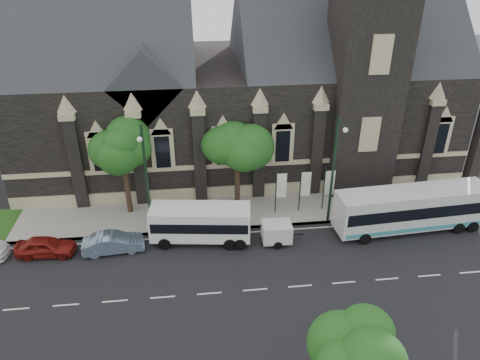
{
  "coord_description": "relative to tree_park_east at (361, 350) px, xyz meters",
  "views": [
    {
      "loc": [
        -0.6,
        -22.26,
        20.38
      ],
      "look_at": [
        2.7,
        6.0,
        4.97
      ],
      "focal_mm": 33.78,
      "sensor_mm": 36.0,
      "label": 1
    }
  ],
  "objects": [
    {
      "name": "ground",
      "position": [
        -6.18,
        9.32,
        -4.62
      ],
      "size": [
        160.0,
        160.0,
        0.0
      ],
      "primitive_type": "plane",
      "color": "black",
      "rests_on": "ground"
    },
    {
      "name": "sidewalk",
      "position": [
        -6.18,
        18.82,
        -4.54
      ],
      "size": [
        80.0,
        5.0,
        0.15
      ],
      "primitive_type": "cube",
      "color": "#9B968D",
      "rests_on": "ground"
    },
    {
      "name": "museum",
      "position": [
        -1.06,
        28.1,
        3.55
      ],
      "size": [
        40.0,
        17.7,
        29.9
      ],
      "color": "black",
      "rests_on": "ground"
    },
    {
      "name": "tree_park_east",
      "position": [
        0.0,
        0.0,
        0.0
      ],
      "size": [
        3.4,
        3.4,
        6.28
      ],
      "color": "black",
      "rests_on": "ground"
    },
    {
      "name": "tree_walk_right",
      "position": [
        -2.96,
        20.04,
        1.2
      ],
      "size": [
        4.08,
        4.08,
        7.8
      ],
      "color": "black",
      "rests_on": "ground"
    },
    {
      "name": "tree_walk_left",
      "position": [
        -11.97,
        20.03,
        1.12
      ],
      "size": [
        3.91,
        3.91,
        7.64
      ],
      "color": "black",
      "rests_on": "ground"
    },
    {
      "name": "street_lamp_near",
      "position": [
        3.82,
        16.42,
        0.49
      ],
      "size": [
        0.36,
        1.88,
        9.0
      ],
      "color": "black",
      "rests_on": "ground"
    },
    {
      "name": "street_lamp_mid",
      "position": [
        -10.18,
        16.42,
        0.49
      ],
      "size": [
        0.36,
        1.88,
        9.0
      ],
      "color": "black",
      "rests_on": "ground"
    },
    {
      "name": "banner_flag_left",
      "position": [
        0.11,
        18.32,
        -2.24
      ],
      "size": [
        0.9,
        0.1,
        4.0
      ],
      "color": "black",
      "rests_on": "ground"
    },
    {
      "name": "banner_flag_center",
      "position": [
        2.11,
        18.32,
        -2.24
      ],
      "size": [
        0.9,
        0.1,
        4.0
      ],
      "color": "black",
      "rests_on": "ground"
    },
    {
      "name": "banner_flag_right",
      "position": [
        4.11,
        18.32,
        -2.24
      ],
      "size": [
        0.9,
        0.1,
        4.0
      ],
      "color": "black",
      "rests_on": "ground"
    },
    {
      "name": "tour_coach",
      "position": [
        9.81,
        14.85,
        -2.73
      ],
      "size": [
        12.04,
        3.39,
        3.47
      ],
      "rotation": [
        0.0,
        0.0,
        0.06
      ],
      "color": "silver",
      "rests_on": "ground"
    },
    {
      "name": "shuttle_bus",
      "position": [
        -6.43,
        15.25,
        -2.97
      ],
      "size": [
        7.64,
        3.42,
        2.85
      ],
      "rotation": [
        0.0,
        0.0,
        -0.13
      ],
      "color": "white",
      "rests_on": "ground"
    },
    {
      "name": "box_trailer",
      "position": [
        -0.84,
        14.31,
        -3.67
      ],
      "size": [
        3.16,
        1.85,
        1.68
      ],
      "rotation": [
        0.0,
        0.0,
        -0.02
      ],
      "color": "silver",
      "rests_on": "ground"
    },
    {
      "name": "sedan",
      "position": [
        -12.84,
        14.64,
        -3.89
      ],
      "size": [
        4.52,
        1.94,
        1.45
      ],
      "primitive_type": "imported",
      "rotation": [
        0.0,
        0.0,
        1.67
      ],
      "color": "slate",
      "rests_on": "ground"
    },
    {
      "name": "car_far_red",
      "position": [
        -17.64,
        14.76,
        -3.9
      ],
      "size": [
        4.3,
        1.96,
        1.43
      ],
      "primitive_type": "imported",
      "rotation": [
        0.0,
        0.0,
        1.5
      ],
      "color": "maroon",
      "rests_on": "ground"
    }
  ]
}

